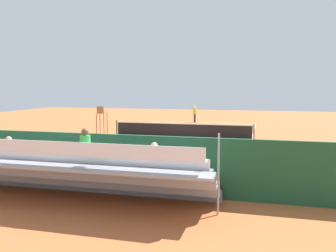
% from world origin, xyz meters
% --- Properties ---
extents(ground_plane, '(60.00, 60.00, 0.00)m').
position_xyz_m(ground_plane, '(0.00, 0.00, 0.00)').
color(ground_plane, '#BC6033').
extents(court_line_markings, '(10.10, 22.20, 0.01)m').
position_xyz_m(court_line_markings, '(0.00, -0.04, 0.00)').
color(court_line_markings, white).
rests_on(court_line_markings, ground).
extents(tennis_net, '(10.30, 0.10, 1.07)m').
position_xyz_m(tennis_net, '(0.00, 0.00, 0.50)').
color(tennis_net, black).
rests_on(tennis_net, ground).
extents(backdrop_wall, '(18.00, 0.16, 2.00)m').
position_xyz_m(backdrop_wall, '(0.00, 14.00, 1.00)').
color(backdrop_wall, '#1E4C2D').
rests_on(backdrop_wall, ground).
extents(bleacher_stand, '(9.06, 2.40, 2.48)m').
position_xyz_m(bleacher_stand, '(-0.08, 15.34, 0.91)').
color(bleacher_stand, gray).
rests_on(bleacher_stand, ground).
extents(umpire_chair, '(0.67, 0.67, 2.14)m').
position_xyz_m(umpire_chair, '(6.20, 0.33, 1.31)').
color(umpire_chair, olive).
rests_on(umpire_chair, ground).
extents(courtside_bench, '(1.80, 0.40, 0.93)m').
position_xyz_m(courtside_bench, '(-3.09, 13.27, 0.56)').
color(courtside_bench, '#9E754C').
rests_on(courtside_bench, ground).
extents(equipment_bag, '(0.90, 0.36, 0.36)m').
position_xyz_m(equipment_bag, '(-1.51, 13.40, 0.18)').
color(equipment_bag, '#B22D2D').
rests_on(equipment_bag, ground).
extents(tennis_player, '(0.41, 0.55, 1.93)m').
position_xyz_m(tennis_player, '(0.99, -10.35, 1.02)').
color(tennis_player, navy).
rests_on(tennis_player, ground).
extents(tennis_racket, '(0.37, 0.59, 0.03)m').
position_xyz_m(tennis_racket, '(1.87, -10.06, 0.01)').
color(tennis_racket, black).
rests_on(tennis_racket, ground).
extents(tennis_ball_near, '(0.07, 0.07, 0.07)m').
position_xyz_m(tennis_ball_near, '(3.10, -8.08, 0.03)').
color(tennis_ball_near, '#CCDB33').
rests_on(tennis_ball_near, ground).
extents(tennis_ball_far, '(0.07, 0.07, 0.07)m').
position_xyz_m(tennis_ball_far, '(2.16, -7.10, 0.03)').
color(tennis_ball_far, '#CCDB33').
rests_on(tennis_ball_far, ground).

